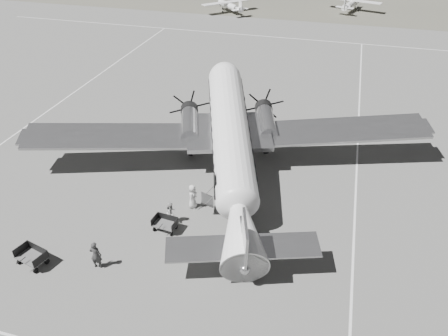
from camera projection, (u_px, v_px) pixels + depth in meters
ground at (187, 191)px, 32.22m from camera, size 260.00×260.00×0.00m
taxi_line_right at (355, 219)px, 29.53m from camera, size 0.15×80.00×0.01m
taxi_line_left at (53, 107)px, 44.31m from camera, size 0.15×60.00×0.01m
taxi_line_horizon at (278, 37)px, 64.50m from camera, size 90.00×0.15×0.01m
dc3_airliner at (231, 144)px, 31.96m from camera, size 37.61×31.45×6.12m
light_plane_left at (229, 7)px, 76.34m from camera, size 12.57×12.58×2.04m
light_plane_right at (352, 5)px, 77.32m from camera, size 12.02×10.74×2.10m
baggage_cart_near at (165, 224)px, 28.39m from camera, size 1.74×1.32×0.92m
baggage_cart_far at (32, 257)px, 25.80m from camera, size 2.14×1.75×1.05m
ground_crew at (96, 255)px, 25.35m from camera, size 0.75×0.55×1.90m
ramp_agent at (171, 213)px, 28.82m from camera, size 0.83×0.95×1.63m
passenger at (193, 196)px, 30.16m from camera, size 0.58×0.89×1.82m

